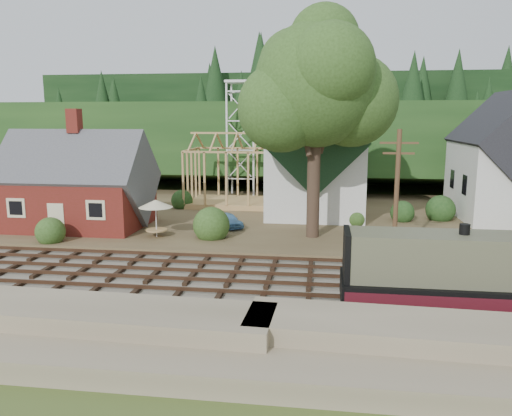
# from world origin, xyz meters

# --- Properties ---
(ground) EXTENTS (140.00, 140.00, 0.00)m
(ground) POSITION_xyz_m (0.00, 0.00, 0.00)
(ground) COLOR #384C1E
(ground) RESTS_ON ground
(embankment) EXTENTS (64.00, 5.00, 1.60)m
(embankment) POSITION_xyz_m (0.00, -8.50, 0.00)
(embankment) COLOR #7F7259
(embankment) RESTS_ON ground
(railroad_bed) EXTENTS (64.00, 11.00, 0.16)m
(railroad_bed) POSITION_xyz_m (0.00, 0.00, 0.08)
(railroad_bed) COLOR #726B5B
(railroad_bed) RESTS_ON ground
(village_flat) EXTENTS (64.00, 26.00, 0.30)m
(village_flat) POSITION_xyz_m (0.00, 18.00, 0.15)
(village_flat) COLOR brown
(village_flat) RESTS_ON ground
(hillside) EXTENTS (70.00, 28.96, 12.74)m
(hillside) POSITION_xyz_m (0.00, 42.00, 0.00)
(hillside) COLOR #1E3F19
(hillside) RESTS_ON ground
(ridge) EXTENTS (80.00, 20.00, 12.00)m
(ridge) POSITION_xyz_m (0.00, 58.00, 0.00)
(ridge) COLOR black
(ridge) RESTS_ON ground
(depot) EXTENTS (10.80, 7.41, 9.00)m
(depot) POSITION_xyz_m (-16.00, 11.00, 3.21)
(depot) COLOR #5E1F15
(depot) RESTS_ON village_flat
(church) EXTENTS (8.40, 15.17, 13.00)m
(church) POSITION_xyz_m (2.00, 19.68, 5.18)
(church) COLOR silver
(church) RESTS_ON village_flat
(farmhouse) EXTENTS (8.40, 10.80, 10.60)m
(farmhouse) POSITION_xyz_m (18.00, 19.00, 4.87)
(farmhouse) COLOR silver
(farmhouse) RESTS_ON village_flat
(timber_frame) EXTENTS (8.20, 6.20, 6.99)m
(timber_frame) POSITION_xyz_m (-6.00, 22.00, 3.27)
(timber_frame) COLOR tan
(timber_frame) RESTS_ON village_flat
(lattice_tower) EXTENTS (3.20, 3.20, 12.12)m
(lattice_tower) POSITION_xyz_m (-6.00, 28.00, 10.03)
(lattice_tower) COLOR silver
(lattice_tower) RESTS_ON village_flat
(big_tree) EXTENTS (10.90, 8.40, 14.70)m
(big_tree) POSITION_xyz_m (2.17, 10.08, 10.22)
(big_tree) COLOR #38281E
(big_tree) RESTS_ON village_flat
(telegraph_pole_near) EXTENTS (2.20, 0.28, 8.00)m
(telegraph_pole_near) POSITION_xyz_m (7.00, 5.20, 4.25)
(telegraph_pole_near) COLOR #4C331E
(telegraph_pole_near) RESTS_ON ground
(locomotive) EXTENTS (12.08, 3.02, 4.83)m
(locomotive) POSITION_xyz_m (10.21, -3.00, 2.14)
(locomotive) COLOR black
(locomotive) RESTS_ON railroad_bed
(car_blue) EXTENTS (3.12, 3.40, 1.13)m
(car_blue) POSITION_xyz_m (-4.57, 12.20, 0.86)
(car_blue) COLOR #5D95C7
(car_blue) RESTS_ON village_flat
(car_green) EXTENTS (3.94, 1.74, 1.26)m
(car_green) POSITION_xyz_m (-17.15, 13.34, 0.93)
(car_green) COLOR #92AE78
(car_green) RESTS_ON village_flat
(patio_set) EXTENTS (2.39, 2.39, 2.66)m
(patio_set) POSITION_xyz_m (-8.99, 8.48, 2.56)
(patio_set) COLOR silver
(patio_set) RESTS_ON village_flat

